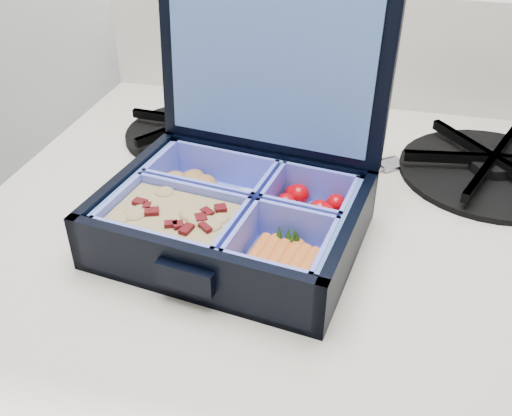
% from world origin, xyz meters
% --- Properties ---
extents(bento_box, '(0.24, 0.20, 0.05)m').
position_xyz_m(bento_box, '(0.12, 1.59, 0.95)').
color(bento_box, black).
rests_on(bento_box, stove).
extents(burner_grate, '(0.22, 0.22, 0.03)m').
position_xyz_m(burner_grate, '(0.36, 1.77, 0.94)').
color(burner_grate, black).
rests_on(burner_grate, stove).
extents(burner_grate_rear, '(0.18, 0.18, 0.02)m').
position_xyz_m(burner_grate_rear, '(0.02, 1.78, 0.93)').
color(burner_grate_rear, black).
rests_on(burner_grate_rear, stove).
extents(fork, '(0.14, 0.12, 0.01)m').
position_xyz_m(fork, '(0.19, 1.71, 0.92)').
color(fork, '#A4A1B7').
rests_on(fork, stove).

